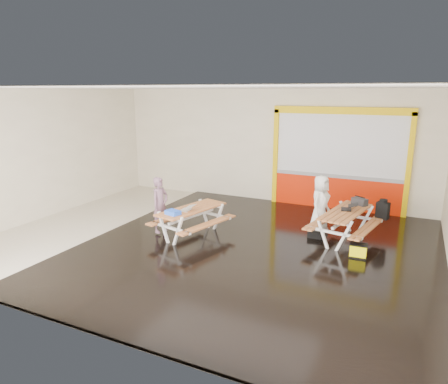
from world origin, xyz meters
The scene contains 14 objects.
room centered at (0.00, 0.00, 1.75)m, with size 10.02×8.02×3.52m.
deck centered at (1.25, 0.00, 0.03)m, with size 7.50×7.98×0.05m, color black.
kiosk centered at (2.20, 3.93, 1.44)m, with size 3.88×0.16×3.00m.
picnic_table_left centered at (-0.47, 0.09, 0.56)m, with size 1.64×2.07×0.73m.
picnic_table_right centered at (2.88, 1.36, 0.58)m, with size 1.60×2.09×0.75m.
person_left centered at (-1.25, -0.06, 0.77)m, with size 0.49×0.32×1.36m, color #6D4E60.
person_right centered at (2.23, 1.65, 0.79)m, with size 0.68×0.44×1.38m, color white.
laptop_left centered at (-0.46, -0.10, 0.78)m, with size 0.36×0.33×0.14m.
laptop_right centered at (2.92, 1.49, 0.81)m, with size 0.40×0.36×0.15m.
blue_pouch centered at (-0.60, -0.51, 0.78)m, with size 0.32×0.23×0.09m, color blue.
toolbox centered at (3.09, 2.04, 0.84)m, with size 0.41×0.34×0.21m.
backpack centered at (3.62, 2.13, 0.69)m, with size 0.33×0.26×0.48m.
dark_case centered at (2.25, 1.27, 0.12)m, with size 0.38×0.29×0.14m, color black.
fluke_bag centered at (3.32, 0.45, 0.19)m, with size 0.35×0.24×0.30m.
Camera 1 is at (4.16, -7.83, 3.43)m, focal length 32.30 mm.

